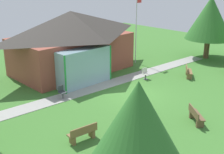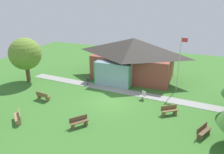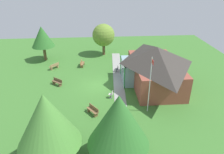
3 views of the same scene
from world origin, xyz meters
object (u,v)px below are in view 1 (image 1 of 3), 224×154
at_px(bench_mid_right, 188,72).
at_px(tree_lawn_corner, 137,142).
at_px(flagpole, 136,27).
at_px(patio_chair_lawn_spare, 145,74).
at_px(bench_mid_left, 83,133).
at_px(patio_chair_west, 62,92).
at_px(bench_front_center, 196,116).
at_px(pavilion, 72,41).
at_px(tree_east_hedge, 210,18).

height_order(bench_mid_right, tree_lawn_corner, tree_lawn_corner).
xyz_separation_m(flagpole, patio_chair_lawn_spare, (-2.83, -3.51, -2.82)).
relative_size(flagpole, bench_mid_left, 3.82).
height_order(flagpole, patio_chair_west, flagpole).
xyz_separation_m(patio_chair_west, patio_chair_lawn_spare, (6.83, -1.30, 0.00)).
xyz_separation_m(bench_front_center, tree_lawn_corner, (-8.63, -3.20, 3.43)).
height_order(pavilion, bench_mid_left, pavilion).
bearing_deg(pavilion, bench_mid_left, -124.69).
distance_m(flagpole, patio_chair_lawn_spare, 5.32).
height_order(pavilion, tree_lawn_corner, tree_lawn_corner).
height_order(flagpole, bench_mid_right, flagpole).
bearing_deg(patio_chair_west, bench_mid_left, 60.92).
bearing_deg(bench_front_center, patio_chair_lawn_spare, -169.06).
relative_size(bench_mid_left, tree_east_hedge, 0.26).
bearing_deg(bench_mid_left, patio_chair_lawn_spare, 29.25).
distance_m(tree_east_hedge, tree_lawn_corner, 23.20).
distance_m(bench_mid_left, patio_chair_west, 5.56).
relative_size(patio_chair_west, tree_lawn_corner, 0.16).
xyz_separation_m(patio_chair_lawn_spare, tree_east_hedge, (8.97, -0.14, 3.43)).
distance_m(pavilion, tree_east_hedge, 13.10).
relative_size(flagpole, patio_chair_lawn_spare, 6.85).
bearing_deg(bench_mid_right, patio_chair_west, -55.35).
xyz_separation_m(pavilion, bench_mid_right, (5.65, -7.50, -2.18)).
bearing_deg(bench_mid_right, bench_mid_left, -28.25).
bearing_deg(tree_lawn_corner, bench_mid_right, 27.19).
relative_size(bench_mid_right, tree_lawn_corner, 0.27).
bearing_deg(bench_front_center, tree_east_hedge, 156.37).
relative_size(bench_mid_left, patio_chair_lawn_spare, 1.79).
bearing_deg(patio_chair_west, pavilion, -138.37).
height_order(flagpole, bench_front_center, flagpole).
height_order(bench_mid_left, tree_east_hedge, tree_east_hedge).
relative_size(bench_mid_right, patio_chair_west, 1.71).
bearing_deg(bench_mid_left, bench_front_center, -19.38).
distance_m(bench_mid_left, tree_east_hedge, 18.81).
bearing_deg(patio_chair_west, patio_chair_lawn_spare, 164.98).
bearing_deg(tree_lawn_corner, flagpole, 41.51).
relative_size(pavilion, patio_chair_west, 11.92).
height_order(bench_mid_left, patio_chair_lawn_spare, patio_chair_lawn_spare).
bearing_deg(patio_chair_west, tree_lawn_corner, 60.09).
relative_size(bench_mid_right, patio_chair_lawn_spare, 1.71).
distance_m(flagpole, bench_mid_left, 14.31).
bearing_deg(pavilion, flagpole, -18.98).
distance_m(pavilion, patio_chair_lawn_spare, 6.50).
xyz_separation_m(flagpole, bench_mid_left, (-12.00, -7.25, -2.84)).
relative_size(bench_mid_left, bench_front_center, 1.07).
xyz_separation_m(bench_front_center, patio_chair_lawn_spare, (3.52, 6.55, 0.01)).
distance_m(bench_mid_right, tree_lawn_corner, 17.20).
relative_size(pavilion, patio_chair_lawn_spare, 11.92).
bearing_deg(flagpole, patio_chair_west, -167.13).
relative_size(pavilion, bench_front_center, 7.12).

